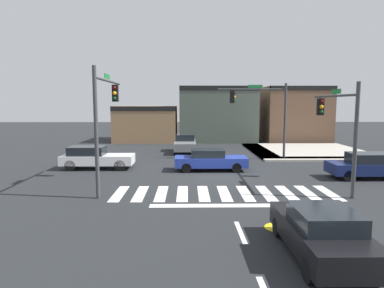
{
  "coord_description": "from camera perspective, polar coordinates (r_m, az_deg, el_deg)",
  "views": [
    {
      "loc": [
        -1.78,
        -20.55,
        4.31
      ],
      "look_at": [
        -1.49,
        1.23,
        1.73
      ],
      "focal_mm": 31.89,
      "sensor_mm": 36.0,
      "label": 1
    }
  ],
  "objects": [
    {
      "name": "ground_plane",
      "position": [
        21.07,
        4.12,
        -5.05
      ],
      "size": [
        120.0,
        120.0,
        0.0
      ],
      "primitive_type": "plane",
      "color": "#232628"
    },
    {
      "name": "crosswalk_near",
      "position": [
        16.71,
        5.44,
        -8.19
      ],
      "size": [
        10.66,
        2.93,
        0.01
      ],
      "color": "silver",
      "rests_on": "ground_plane"
    },
    {
      "name": "lane_markings",
      "position": [
        9.98,
        17.12,
        -19.11
      ],
      "size": [
        6.8,
        20.25,
        0.01
      ],
      "color": "white",
      "rests_on": "ground_plane"
    },
    {
      "name": "bike_detector_marking",
      "position": [
        12.64,
        14.39,
        -13.37
      ],
      "size": [
        1.03,
        1.03,
        0.01
      ],
      "color": "yellow",
      "rests_on": "ground_plane"
    },
    {
      "name": "curb_corner_northeast",
      "position": [
        31.96,
        17.99,
        -1.18
      ],
      "size": [
        10.0,
        10.6,
        0.15
      ],
      "color": "#B2AA9E",
      "rests_on": "ground_plane"
    },
    {
      "name": "storefront_row",
      "position": [
        40.09,
        6.33,
        4.65
      ],
      "size": [
        24.22,
        7.04,
        6.22
      ],
      "color": "#93704C",
      "rests_on": "ground_plane"
    },
    {
      "name": "traffic_signal_northeast",
      "position": [
        26.8,
        11.54,
        6.07
      ],
      "size": [
        5.3,
        0.32,
        5.86
      ],
      "rotation": [
        0.0,
        0.0,
        3.14
      ],
      "color": "#383A3D",
      "rests_on": "ground_plane"
    },
    {
      "name": "traffic_signal_southeast",
      "position": [
        18.69,
        23.16,
        4.01
      ],
      "size": [
        0.32,
        5.15,
        5.28
      ],
      "rotation": [
        0.0,
        0.0,
        1.57
      ],
      "color": "#383A3D",
      "rests_on": "ground_plane"
    },
    {
      "name": "traffic_signal_southwest",
      "position": [
        17.66,
        -14.25,
        5.94
      ],
      "size": [
        0.32,
        5.52,
        5.98
      ],
      "rotation": [
        0.0,
        0.0,
        1.57
      ],
      "color": "#383A3D",
      "rests_on": "ground_plane"
    },
    {
      "name": "car_blue",
      "position": [
        22.1,
        3.03,
        -2.65
      ],
      "size": [
        4.64,
        1.72,
        1.38
      ],
      "color": "#23389E",
      "rests_on": "ground_plane"
    },
    {
      "name": "car_navy",
      "position": [
        22.28,
        27.57,
        -3.21
      ],
      "size": [
        4.6,
        1.82,
        1.47
      ],
      "rotation": [
        0.0,
        0.0,
        3.14
      ],
      "color": "#141E4C",
      "rests_on": "ground_plane"
    },
    {
      "name": "car_gray",
      "position": [
        30.37,
        -1.16,
        0.08
      ],
      "size": [
        1.86,
        4.19,
        1.54
      ],
      "rotation": [
        0.0,
        0.0,
        -1.57
      ],
      "color": "slate",
      "rests_on": "ground_plane"
    },
    {
      "name": "car_white",
      "position": [
        23.51,
        -15.89,
        -2.16
      ],
      "size": [
        4.67,
        1.77,
        1.5
      ],
      "color": "white",
      "rests_on": "ground_plane"
    },
    {
      "name": "car_black",
      "position": [
        10.52,
        20.75,
        -13.61
      ],
      "size": [
        1.8,
        4.32,
        1.45
      ],
      "rotation": [
        0.0,
        0.0,
        1.57
      ],
      "color": "black",
      "rests_on": "ground_plane"
    }
  ]
}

